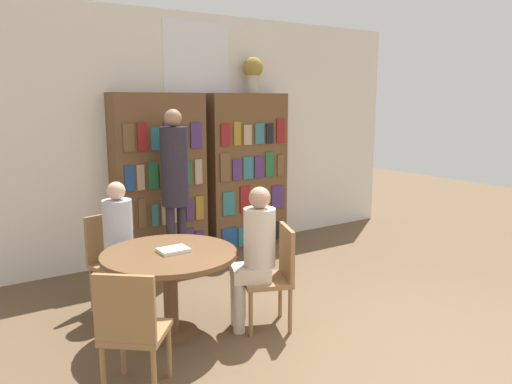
{
  "coord_description": "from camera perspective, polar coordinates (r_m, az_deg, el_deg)",
  "views": [
    {
      "loc": [
        -2.93,
        -2.06,
        1.96
      ],
      "look_at": [
        -0.21,
        1.99,
        1.05
      ],
      "focal_mm": 35.0,
      "sensor_mm": 36.0,
      "label": 1
    }
  ],
  "objects": [
    {
      "name": "seated_reader_left",
      "position": [
        4.75,
        -15.17,
        -5.25
      ],
      "size": [
        0.33,
        0.4,
        1.23
      ],
      "rotation": [
        0.0,
        0.0,
        -2.9
      ],
      "color": "#B2B7C6",
      "rests_on": "ground_plane"
    },
    {
      "name": "wall_back",
      "position": [
        6.43,
        -6.7,
        6.44
      ],
      "size": [
        6.4,
        0.07,
        3.0
      ],
      "color": "silver",
      "rests_on": "ground_plane"
    },
    {
      "name": "ground_plane",
      "position": [
        4.08,
        19.44,
        -18.75
      ],
      "size": [
        16.0,
        16.0,
        0.0
      ],
      "primitive_type": "plane",
      "color": "brown"
    },
    {
      "name": "open_book_on_table",
      "position": [
        4.17,
        -9.43,
        -6.57
      ],
      "size": [
        0.24,
        0.18,
        0.03
      ],
      "color": "silver",
      "rests_on": "reading_table"
    },
    {
      "name": "chair_near_camera",
      "position": [
        3.47,
        -14.04,
        -14.73
      ],
      "size": [
        0.56,
        0.56,
        0.89
      ],
      "rotation": [
        0.0,
        0.0,
        -0.71
      ],
      "color": "olive",
      "rests_on": "ground_plane"
    },
    {
      "name": "bookshelf_right",
      "position": [
        6.62,
        -1.07,
        2.34
      ],
      "size": [
        1.12,
        0.34,
        2.04
      ],
      "color": "brown",
      "rests_on": "ground_plane"
    },
    {
      "name": "chair_left_side",
      "position": [
        4.96,
        -16.18,
        -7.06
      ],
      "size": [
        0.48,
        0.48,
        0.89
      ],
      "rotation": [
        0.0,
        0.0,
        -2.9
      ],
      "color": "olive",
      "rests_on": "ground_plane"
    },
    {
      "name": "flower_vase",
      "position": [
        6.63,
        -0.35,
        13.63
      ],
      "size": [
        0.26,
        0.26,
        0.46
      ],
      "color": "#B7AD9E",
      "rests_on": "bookshelf_right"
    },
    {
      "name": "chair_far_side",
      "position": [
        4.36,
        2.2,
        -9.07
      ],
      "size": [
        0.52,
        0.52,
        0.89
      ],
      "rotation": [
        0.0,
        0.0,
        1.18
      ],
      "color": "olive",
      "rests_on": "ground_plane"
    },
    {
      "name": "reading_table",
      "position": [
        4.22,
        -9.82,
        -8.49
      ],
      "size": [
        1.11,
        1.11,
        0.72
      ],
      "color": "brown",
      "rests_on": "ground_plane"
    },
    {
      "name": "bookshelf_left",
      "position": [
        6.05,
        -10.96,
        1.37
      ],
      "size": [
        1.12,
        0.34,
        2.04
      ],
      "color": "brown",
      "rests_on": "ground_plane"
    },
    {
      "name": "seated_reader_right",
      "position": [
        4.26,
        -0.13,
        -6.53
      ],
      "size": [
        0.41,
        0.37,
        1.24
      ],
      "rotation": [
        0.0,
        0.0,
        1.18
      ],
      "color": "beige",
      "rests_on": "ground_plane"
    },
    {
      "name": "librarian_standing",
      "position": [
        5.56,
        -9.29,
        1.97
      ],
      "size": [
        0.3,
        0.57,
        1.86
      ],
      "color": "#28232D",
      "rests_on": "ground_plane"
    }
  ]
}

